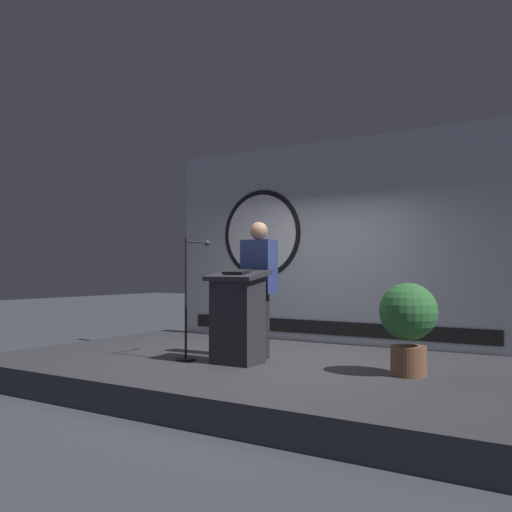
{
  "coord_description": "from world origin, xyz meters",
  "views": [
    {
      "loc": [
        3.46,
        -5.7,
        1.36
      ],
      "look_at": [
        -0.1,
        -0.02,
        1.54
      ],
      "focal_mm": 38.81,
      "sensor_mm": 36.0,
      "label": 1
    }
  ],
  "objects_px": {
    "speaker_person": "(259,288)",
    "potted_plant": "(408,319)",
    "microphone_stand": "(189,316)",
    "podium": "(238,317)"
  },
  "relations": [
    {
      "from": "microphone_stand",
      "to": "potted_plant",
      "type": "distance_m",
      "value": 2.55
    },
    {
      "from": "speaker_person",
      "to": "potted_plant",
      "type": "bearing_deg",
      "value": -4.94
    },
    {
      "from": "potted_plant",
      "to": "microphone_stand",
      "type": "bearing_deg",
      "value": -170.77
    },
    {
      "from": "speaker_person",
      "to": "potted_plant",
      "type": "height_order",
      "value": "speaker_person"
    },
    {
      "from": "speaker_person",
      "to": "potted_plant",
      "type": "distance_m",
      "value": 1.92
    },
    {
      "from": "speaker_person",
      "to": "microphone_stand",
      "type": "height_order",
      "value": "speaker_person"
    },
    {
      "from": "podium",
      "to": "microphone_stand",
      "type": "distance_m",
      "value": 0.65
    },
    {
      "from": "speaker_person",
      "to": "potted_plant",
      "type": "relative_size",
      "value": 1.76
    },
    {
      "from": "podium",
      "to": "microphone_stand",
      "type": "relative_size",
      "value": 0.74
    },
    {
      "from": "podium",
      "to": "microphone_stand",
      "type": "height_order",
      "value": "microphone_stand"
    }
  ]
}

